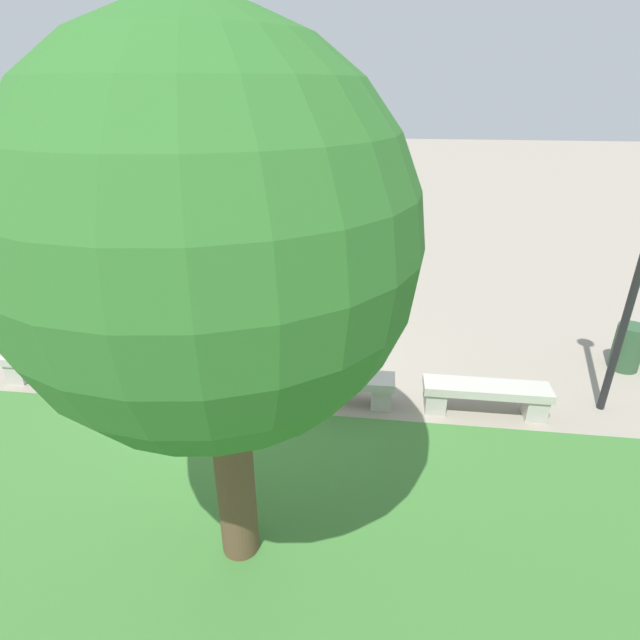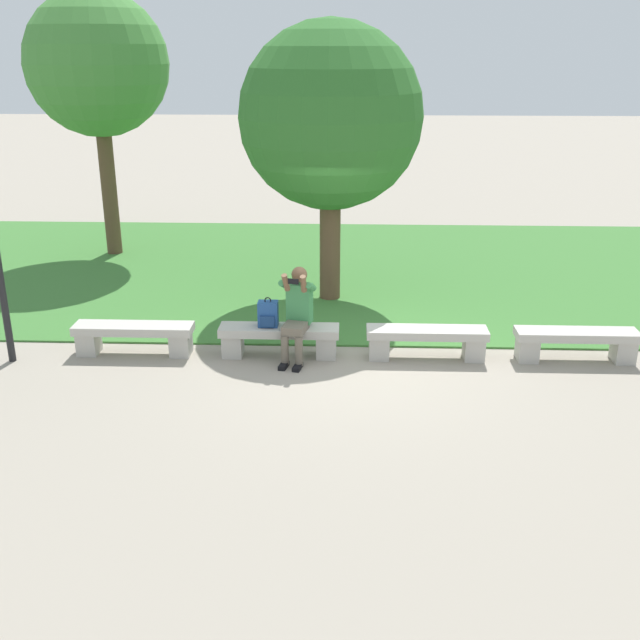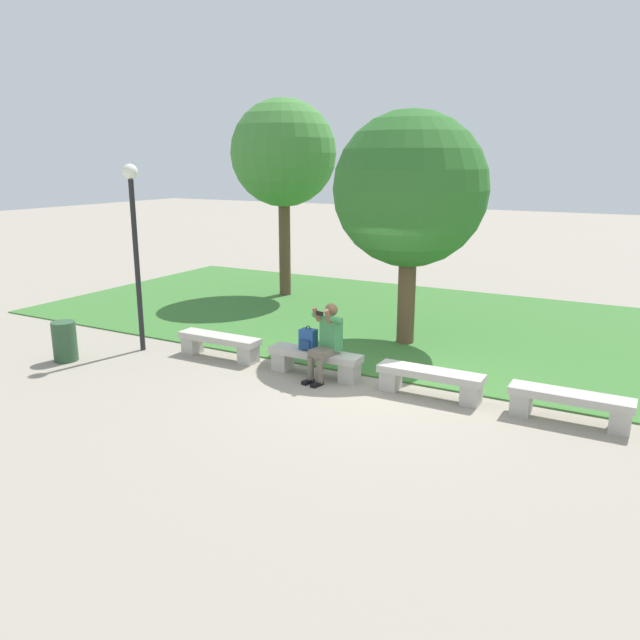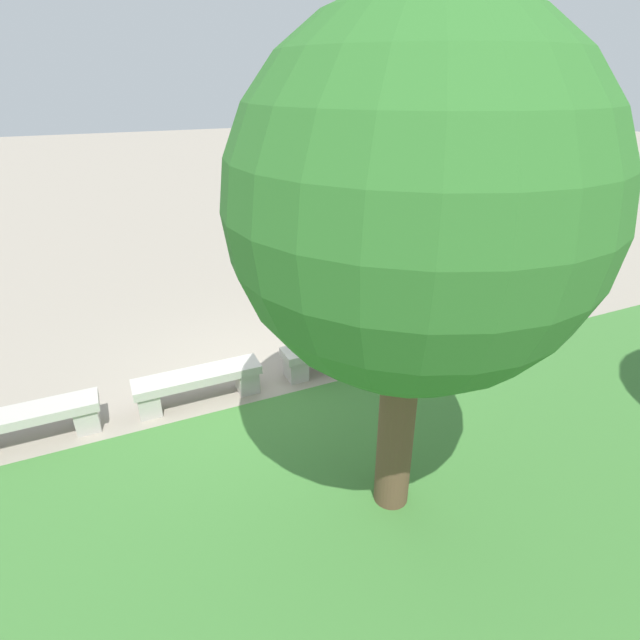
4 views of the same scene
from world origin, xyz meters
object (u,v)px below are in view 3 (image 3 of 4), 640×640
object	(u,v)px
person_photographer	(327,338)
lamp_post	(134,230)
trash_bin	(65,341)
bench_main	(219,343)
bench_far	(570,403)
tree_left_background	(283,154)
bench_mid	(430,379)
tree_behind_wall	(410,190)
bench_near	(315,359)
backpack	(308,340)

from	to	relation	value
person_photographer	lamp_post	size ratio (longest dim) A/B	0.37
trash_bin	bench_main	bearing A→B (deg)	32.06
bench_far	person_photographer	xyz separation A→B (m)	(-3.92, -0.08, 0.44)
bench_main	tree_left_background	distance (m)	6.79
bench_mid	tree_behind_wall	xyz separation A→B (m)	(-1.44, 2.62, 2.81)
bench_mid	bench_far	xyz separation A→B (m)	(2.09, 0.00, 0.00)
bench_near	tree_left_background	bearing A→B (deg)	126.33
bench_main	tree_left_background	world-z (taller)	tree_left_background
trash_bin	lamp_post	size ratio (longest dim) A/B	0.21
trash_bin	bench_far	bearing A→B (deg)	9.94
bench_far	trash_bin	bearing A→B (deg)	-170.06
bench_near	tree_behind_wall	size ratio (longest dim) A/B	0.37
backpack	tree_left_background	size ratio (longest dim) A/B	0.08
bench_near	tree_behind_wall	world-z (taller)	tree_behind_wall
bench_mid	lamp_post	distance (m)	6.22
tree_left_background	trash_bin	world-z (taller)	tree_left_background
bench_main	bench_mid	xyz separation A→B (m)	(4.18, 0.00, 0.00)
person_photographer	lamp_post	bearing A→B (deg)	-176.56
bench_mid	trash_bin	size ratio (longest dim) A/B	2.27
person_photographer	tree_behind_wall	bearing A→B (deg)	81.88
bench_far	trash_bin	distance (m)	8.85
tree_left_background	lamp_post	bearing A→B (deg)	-87.43
backpack	lamp_post	xyz separation A→B (m)	(-3.61, -0.34, 1.75)
person_photographer	backpack	world-z (taller)	person_photographer
backpack	lamp_post	size ratio (longest dim) A/B	0.12
bench_near	bench_far	bearing A→B (deg)	0.00
bench_near	tree_left_background	distance (m)	7.66
bench_main	trash_bin	distance (m)	2.88
bench_far	trash_bin	xyz separation A→B (m)	(-8.72, -1.53, 0.08)
backpack	tree_left_background	bearing A→B (deg)	125.36
trash_bin	lamp_post	world-z (taller)	lamp_post
bench_near	tree_behind_wall	bearing A→B (deg)	76.03
bench_mid	person_photographer	size ratio (longest dim) A/B	1.29
person_photographer	tree_behind_wall	size ratio (longest dim) A/B	0.29
tree_behind_wall	trash_bin	xyz separation A→B (m)	(-5.18, -4.15, -2.72)
bench_main	tree_left_background	bearing A→B (deg)	109.44
bench_near	bench_far	distance (m)	4.18
bench_main	bench_far	xyz separation A→B (m)	(6.28, 0.00, 0.00)
bench_mid	lamp_post	bearing A→B (deg)	-176.89
bench_main	bench_near	distance (m)	2.09
tree_behind_wall	lamp_post	xyz separation A→B (m)	(-4.42, -2.94, -0.72)
bench_far	person_photographer	distance (m)	3.94
bench_main	tree_behind_wall	distance (m)	4.72
bench_far	trash_bin	world-z (taller)	trash_bin
tree_left_background	bench_mid	bearing A→B (deg)	-41.81
backpack	bench_mid	bearing A→B (deg)	-0.50
backpack	tree_behind_wall	distance (m)	3.68
bench_mid	backpack	bearing A→B (deg)	179.50
bench_main	tree_behind_wall	xyz separation A→B (m)	(2.75, 2.62, 2.81)
bench_mid	tree_behind_wall	bearing A→B (deg)	118.75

